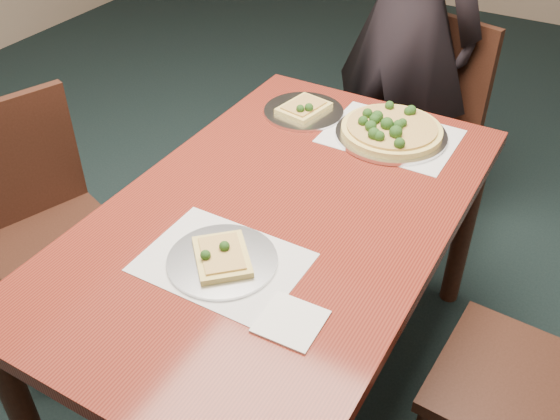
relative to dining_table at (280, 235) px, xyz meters
The scene contains 12 objects.
ground 0.68m from the dining_table, behind, with size 8.00×8.00×0.00m, color black.
dining_table is the anchor object (origin of this frame).
chair_far 1.17m from the dining_table, 87.44° to the left, with size 0.51×0.51×0.91m.
chair_left 0.86m from the dining_table, 168.16° to the right, with size 0.53×0.53×0.91m.
chair_right 0.82m from the dining_table, ahead, with size 0.44×0.44×0.91m.
diner 1.22m from the dining_table, 94.56° to the left, with size 0.64×0.42×1.77m, color black.
placemat_main 0.55m from the dining_table, 77.39° to the left, with size 0.42×0.32×0.00m, color white.
placemat_near 0.28m from the dining_table, 93.84° to the right, with size 0.40×0.30×0.00m, color white.
pizza_pan 0.55m from the dining_table, 77.55° to the left, with size 0.37×0.37×0.07m.
slice_plate_near 0.28m from the dining_table, 93.92° to the right, with size 0.28×0.28×0.05m.
slice_plate_far 0.58m from the dining_table, 111.46° to the left, with size 0.28×0.28×0.06m.
napkin 0.43m from the dining_table, 56.75° to the right, with size 0.14×0.14×0.01m, color white.
Camera 1 is at (0.87, -1.19, 1.81)m, focal length 40.00 mm.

